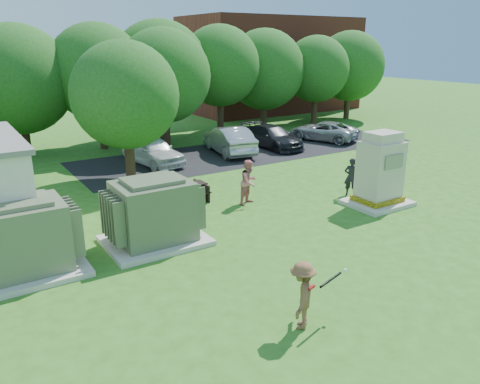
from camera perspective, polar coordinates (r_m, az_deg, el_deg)
ground at (r=12.74m, az=9.92°, el=-10.26°), size 120.00×120.00×0.00m
brick_building at (r=43.63m, az=3.72°, el=15.25°), size 15.00×8.00×8.00m
parking_strip at (r=26.87m, az=1.63°, el=5.07°), size 20.00×6.00×0.01m
transformer_left at (r=13.64m, az=-25.00°, el=-5.30°), size 3.00×2.40×2.07m
transformer_right at (r=14.47m, az=-10.47°, el=-2.57°), size 3.00×2.40×2.07m
generator_cabinet at (r=18.32m, az=16.66°, el=2.16°), size 2.30×1.88×2.80m
picnic_table at (r=18.19m, az=-6.70°, el=0.11°), size 1.65×1.24×0.71m
batter at (r=10.33m, az=7.58°, el=-12.38°), size 1.12×1.10×1.54m
person_by_generator at (r=19.30m, az=13.40°, el=1.82°), size 0.67×0.65×1.55m
person_at_picnic at (r=17.79m, az=1.12°, el=1.24°), size 1.01×0.90×1.72m
car_white at (r=24.07m, az=-10.59°, el=4.97°), size 2.20×4.33×1.41m
car_silver_a at (r=26.11m, az=-1.37°, el=6.38°), size 2.39×4.80×1.51m
car_dark at (r=27.61m, az=3.95°, el=6.73°), size 1.95×4.48×1.28m
car_silver_b at (r=30.08m, az=10.11°, el=7.34°), size 3.47×4.76×1.20m
batting_equipment at (r=10.51m, az=10.84°, el=-10.45°), size 1.27×0.31×0.10m
tree_row at (r=28.35m, az=-13.35°, el=13.76°), size 41.30×13.30×7.30m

